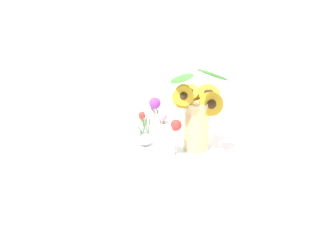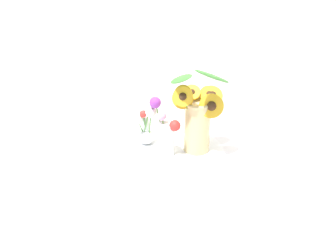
{
  "view_description": "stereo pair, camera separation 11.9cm",
  "coord_description": "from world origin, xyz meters",
  "px_view_note": "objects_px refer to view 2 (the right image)",
  "views": [
    {
      "loc": [
        -0.01,
        -0.97,
        0.66
      ],
      "look_at": [
        -0.04,
        0.09,
        0.12
      ],
      "focal_mm": 35.0,
      "sensor_mm": 36.0,
      "label": 1
    },
    {
      "loc": [
        0.11,
        -0.96,
        0.66
      ],
      "look_at": [
        -0.04,
        0.09,
        0.12
      ],
      "focal_mm": 35.0,
      "sensor_mm": 36.0,
      "label": 2
    }
  ],
  "objects_px": {
    "vase_bulb_right": "(146,127)",
    "vase_small_center": "(166,132)",
    "mason_jar_sunflowers": "(198,117)",
    "serving_tray": "(168,152)"
  },
  "relations": [
    {
      "from": "mason_jar_sunflowers",
      "to": "serving_tray",
      "type": "bearing_deg",
      "value": -169.81
    },
    {
      "from": "mason_jar_sunflowers",
      "to": "vase_small_center",
      "type": "relative_size",
      "value": 1.62
    },
    {
      "from": "serving_tray",
      "to": "vase_small_center",
      "type": "height_order",
      "value": "vase_small_center"
    },
    {
      "from": "vase_small_center",
      "to": "vase_bulb_right",
      "type": "relative_size",
      "value": 1.24
    },
    {
      "from": "vase_bulb_right",
      "to": "serving_tray",
      "type": "bearing_deg",
      "value": -18.83
    },
    {
      "from": "mason_jar_sunflowers",
      "to": "vase_bulb_right",
      "type": "xyz_separation_m",
      "value": [
        -0.2,
        0.01,
        -0.06
      ]
    },
    {
      "from": "vase_bulb_right",
      "to": "vase_small_center",
      "type": "bearing_deg",
      "value": -32.63
    },
    {
      "from": "serving_tray",
      "to": "vase_bulb_right",
      "type": "bearing_deg",
      "value": 161.17
    },
    {
      "from": "serving_tray",
      "to": "mason_jar_sunflowers",
      "type": "bearing_deg",
      "value": 10.19
    },
    {
      "from": "mason_jar_sunflowers",
      "to": "vase_small_center",
      "type": "xyz_separation_m",
      "value": [
        -0.11,
        -0.04,
        -0.05
      ]
    }
  ]
}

